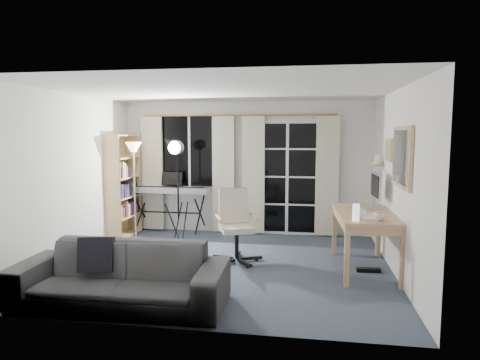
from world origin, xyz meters
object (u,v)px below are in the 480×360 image
object	(u,v)px
bookshelf	(121,188)
keyboard_piano	(170,190)
sofa	(120,265)
office_chair	(235,218)
monitor	(376,187)
torchiere_lamp	(134,162)
mug	(379,215)
studio_light	(176,159)
desk	(365,220)

from	to	relation	value
bookshelf	keyboard_piano	bearing A→B (deg)	27.25
bookshelf	sofa	distance (m)	3.18
office_chair	sofa	distance (m)	2.05
monitor	sofa	size ratio (longest dim) A/B	0.25
bookshelf	sofa	world-z (taller)	bookshelf
office_chair	torchiere_lamp	bearing A→B (deg)	137.43
sofa	mug	bearing A→B (deg)	20.71
monitor	sofa	bearing A→B (deg)	-146.92
office_chair	sofa	bearing A→B (deg)	-138.67
bookshelf	studio_light	size ratio (longest dim) A/B	1.04
office_chair	monitor	distance (m)	2.06
bookshelf	sofa	size ratio (longest dim) A/B	0.81
studio_light	sofa	bearing A→B (deg)	-77.60
keyboard_piano	mug	size ratio (longest dim) A/B	11.33
studio_light	keyboard_piano	bearing A→B (deg)	126.58
office_chair	sofa	xyz separation A→B (m)	(-0.93, -1.82, -0.17)
studio_light	torchiere_lamp	bearing A→B (deg)	-156.33
studio_light	office_chair	distance (m)	1.64
torchiere_lamp	keyboard_piano	bearing A→B (deg)	63.59
torchiere_lamp	office_chair	world-z (taller)	torchiere_lamp
desk	sofa	world-z (taller)	sofa
studio_light	sofa	xyz separation A→B (m)	(0.21, -2.70, -0.96)
studio_light	office_chair	xyz separation A→B (m)	(1.14, -0.88, -0.79)
desk	mug	distance (m)	0.53
studio_light	monitor	xyz separation A→B (m)	(3.13, -0.60, -0.33)
monitor	mug	xyz separation A→B (m)	(-0.10, -0.95, -0.23)
torchiere_lamp	keyboard_piano	world-z (taller)	torchiere_lamp
bookshelf	studio_light	world-z (taller)	bookshelf
mug	studio_light	bearing A→B (deg)	152.94
torchiere_lamp	mug	bearing A→B (deg)	-20.20
keyboard_piano	desk	world-z (taller)	keyboard_piano
torchiere_lamp	mug	distance (m)	3.97
office_chair	bookshelf	bearing A→B (deg)	132.68
office_chair	desk	bearing A→B (deg)	-27.02
torchiere_lamp	studio_light	size ratio (longest dim) A/B	0.97
bookshelf	desk	distance (m)	4.19
studio_light	mug	xyz separation A→B (m)	(3.03, -1.55, -0.56)
keyboard_piano	office_chair	distance (m)	2.04
keyboard_piano	desk	bearing A→B (deg)	-25.87
torchiere_lamp	monitor	size ratio (longest dim) A/B	3.00
office_chair	studio_light	bearing A→B (deg)	120.70
torchiere_lamp	studio_light	bearing A→B (deg)	15.74
keyboard_piano	office_chair	world-z (taller)	keyboard_piano
sofa	office_chair	bearing A→B (deg)	61.54
torchiere_lamp	monitor	world-z (taller)	torchiere_lamp
keyboard_piano	studio_light	xyz separation A→B (m)	(0.30, -0.55, 0.61)
studio_light	monitor	distance (m)	3.20
bookshelf	keyboard_piano	size ratio (longest dim) A/B	1.26
monitor	keyboard_piano	bearing A→B (deg)	158.85
desk	mug	bearing A→B (deg)	-81.31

